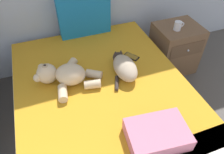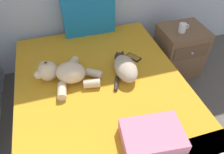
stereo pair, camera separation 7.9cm
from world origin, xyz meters
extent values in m
cube|color=brown|center=(1.00, 3.06, 0.14)|extent=(1.49, 1.92, 0.28)
cube|color=white|center=(1.00, 3.06, 0.38)|extent=(1.45, 1.87, 0.20)
cube|color=orange|center=(1.00, 3.12, 0.49)|extent=(1.43, 1.73, 0.02)
cube|color=#1972AD|center=(1.09, 3.93, 0.73)|extent=(0.55, 0.13, 0.46)
ellipsoid|color=tan|center=(1.24, 3.14, 0.58)|extent=(0.20, 0.35, 0.15)
sphere|color=#332823|center=(1.25, 3.33, 0.55)|extent=(0.10, 0.10, 0.10)
cone|color=#332823|center=(1.22, 3.33, 0.61)|extent=(0.04, 0.04, 0.04)
cone|color=#332823|center=(1.27, 3.33, 0.61)|extent=(0.04, 0.04, 0.04)
cylinder|color=#332823|center=(1.12, 3.04, 0.52)|extent=(0.09, 0.16, 0.03)
ellipsoid|color=#332823|center=(1.28, 3.23, 0.52)|extent=(0.06, 0.10, 0.04)
ellipsoid|color=beige|center=(0.77, 3.21, 0.59)|extent=(0.31, 0.29, 0.17)
sphere|color=beige|center=(0.58, 3.28, 0.59)|extent=(0.17, 0.17, 0.17)
sphere|color=tan|center=(0.58, 3.28, 0.65)|extent=(0.07, 0.07, 0.07)
sphere|color=black|center=(0.58, 3.28, 0.68)|extent=(0.02, 0.02, 0.02)
sphere|color=beige|center=(0.50, 3.25, 0.60)|extent=(0.07, 0.07, 0.07)
sphere|color=beige|center=(0.55, 3.37, 0.60)|extent=(0.07, 0.07, 0.07)
cylinder|color=beige|center=(0.67, 3.06, 0.54)|extent=(0.09, 0.16, 0.07)
cylinder|color=beige|center=(0.92, 3.08, 0.54)|extent=(0.15, 0.10, 0.07)
cylinder|color=beige|center=(0.80, 3.38, 0.54)|extent=(0.15, 0.16, 0.07)
cylinder|color=beige|center=(0.97, 3.19, 0.54)|extent=(0.16, 0.14, 0.07)
cube|color=black|center=(1.40, 3.35, 0.51)|extent=(0.14, 0.16, 0.01)
cube|color=olive|center=(1.40, 3.35, 0.51)|extent=(0.12, 0.14, 0.00)
cube|color=#D1728C|center=(1.19, 2.47, 0.56)|extent=(0.43, 0.32, 0.11)
cube|color=brown|center=(2.07, 3.56, 0.29)|extent=(0.49, 0.42, 0.58)
cube|color=brown|center=(2.07, 3.35, 0.42)|extent=(0.42, 0.01, 0.16)
sphere|color=#B2B2B7|center=(2.07, 3.33, 0.42)|extent=(0.02, 0.02, 0.02)
cylinder|color=silver|center=(2.01, 3.53, 0.63)|extent=(0.08, 0.08, 0.09)
torus|color=silver|center=(2.06, 3.53, 0.64)|extent=(0.06, 0.01, 0.06)
camera|label=1|loc=(0.64, 1.84, 1.81)|focal=34.40mm
camera|label=2|loc=(0.72, 1.82, 1.81)|focal=34.40mm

